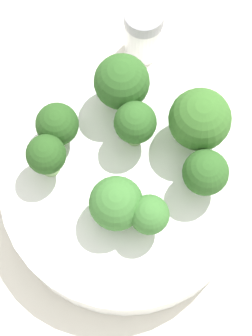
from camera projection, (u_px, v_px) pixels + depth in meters
name	position (u px, v px, depth m)	size (l,w,h in m)	color
ground_plane	(126.00, 196.00, 0.54)	(3.00, 3.00, 0.00)	silver
bowl	(126.00, 189.00, 0.52)	(0.22, 0.22, 0.05)	white
broccoli_floret_0	(55.00, 128.00, 0.48)	(0.04, 0.04, 0.05)	#7A9E5B
broccoli_floret_1	(122.00, 82.00, 0.49)	(0.05, 0.05, 0.06)	#84AD66
broccoli_floret_2	(149.00, 216.00, 0.46)	(0.03, 0.03, 0.05)	#84AD66
broccoli_floret_3	(47.00, 156.00, 0.47)	(0.03, 0.03, 0.05)	#8EB770
broccoli_floret_4	(116.00, 204.00, 0.46)	(0.05, 0.05, 0.05)	#7A9E5B
broccoli_floret_5	(200.00, 120.00, 0.48)	(0.05, 0.05, 0.06)	#84AD66
broccoli_floret_6	(135.00, 124.00, 0.48)	(0.04, 0.04, 0.05)	#7A9E5B
broccoli_floret_7	(205.00, 173.00, 0.46)	(0.04, 0.04, 0.05)	#8EB770
pepper_shaker	(143.00, 32.00, 0.57)	(0.04, 0.04, 0.07)	silver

